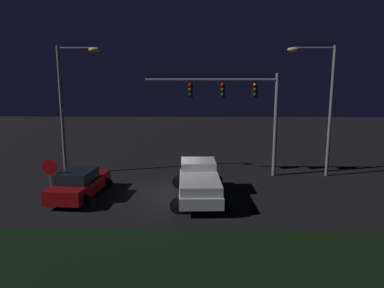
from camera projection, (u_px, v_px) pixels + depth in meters
ground_plane at (175, 190)px, 19.63m from camera, size 80.00×80.00×0.00m
grass_median at (155, 270)px, 11.26m from camera, size 23.08×6.01×0.10m
pickup_truck at (199, 180)px, 18.08m from camera, size 3.05×5.49×1.80m
car_sedan at (79, 184)px, 18.25m from camera, size 2.72×4.53×1.51m
traffic_signal_gantry at (237, 99)px, 21.84m from camera, size 8.32×0.56×6.50m
street_lamp_left at (69, 95)px, 22.08m from camera, size 2.72×0.44×8.18m
street_lamp_right at (322, 95)px, 21.69m from camera, size 2.98×0.44×8.16m
stop_sign at (50, 172)px, 17.35m from camera, size 0.76×0.08×2.23m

